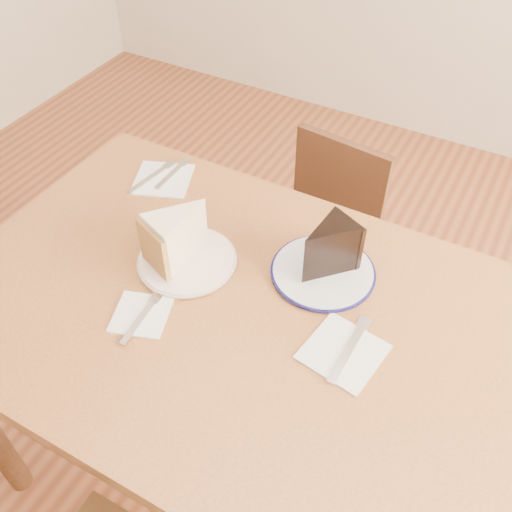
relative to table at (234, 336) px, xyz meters
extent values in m
plane|color=#532816|center=(0.00, 0.00, -0.65)|extent=(4.00, 4.00, 0.00)
cube|color=#5C3319|center=(0.00, 0.00, 0.08)|extent=(1.20, 0.80, 0.04)
cylinder|color=#321B0F|center=(-0.54, 0.34, -0.30)|extent=(0.06, 0.06, 0.71)
cylinder|color=#321B0F|center=(0.54, 0.34, -0.30)|extent=(0.06, 0.06, 0.71)
cube|color=black|center=(-0.06, 0.54, -0.27)|extent=(0.40, 0.40, 0.04)
cylinder|color=black|center=(0.11, 0.67, -0.47)|extent=(0.03, 0.03, 0.37)
cylinder|color=black|center=(-0.19, 0.70, -0.47)|extent=(0.03, 0.03, 0.37)
cylinder|color=black|center=(0.08, 0.37, -0.47)|extent=(0.03, 0.03, 0.37)
cylinder|color=black|center=(-0.23, 0.40, -0.47)|extent=(0.03, 0.03, 0.37)
cube|color=black|center=(-0.04, 0.70, -0.09)|extent=(0.31, 0.06, 0.32)
cylinder|color=white|center=(-0.15, 0.06, 0.10)|extent=(0.21, 0.21, 0.01)
cylinder|color=white|center=(0.12, 0.17, 0.10)|extent=(0.21, 0.21, 0.01)
cube|color=white|center=(-0.15, -0.11, 0.10)|extent=(0.14, 0.14, 0.00)
cube|color=white|center=(0.24, 0.00, 0.10)|extent=(0.16, 0.16, 0.00)
cube|color=white|center=(-0.37, 0.28, 0.10)|extent=(0.18, 0.18, 0.00)
cube|color=silver|center=(-0.14, -0.12, 0.10)|extent=(0.03, 0.14, 0.00)
cube|color=silver|center=(0.25, 0.01, 0.10)|extent=(0.02, 0.17, 0.00)
cube|color=silver|center=(-0.36, 0.30, 0.10)|extent=(0.02, 0.14, 0.00)
cube|color=silver|center=(-0.40, 0.26, 0.10)|extent=(0.04, 0.16, 0.00)
camera|label=1|loc=(0.40, -0.63, 0.99)|focal=40.00mm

